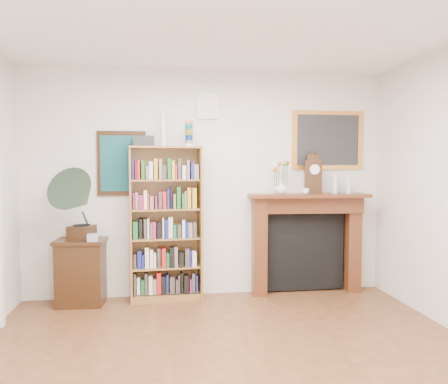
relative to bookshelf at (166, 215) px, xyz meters
name	(u,v)px	position (x,y,z in m)	size (l,w,h in m)	color
room	(245,199)	(0.53, -2.33, 0.36)	(4.51, 5.01, 2.81)	#4B2B16
teal_poster	(122,163)	(-0.52, 0.15, 0.62)	(0.58, 0.04, 0.78)	black
small_picture	(208,107)	(0.53, 0.15, 1.32)	(0.26, 0.04, 0.30)	white
gilt_painting	(328,140)	(2.08, 0.15, 0.92)	(0.95, 0.04, 0.75)	gold
bookshelf	(166,215)	(0.00, 0.00, 0.00)	(0.87, 0.35, 2.13)	brown
side_cabinet	(81,272)	(-0.99, -0.05, -0.65)	(0.56, 0.41, 0.77)	black
fireplace	(306,234)	(1.77, 0.06, -0.28)	(1.52, 0.44, 1.27)	#452410
gramophone	(79,200)	(-0.98, -0.16, 0.21)	(0.68, 0.76, 0.84)	black
cd_stack	(92,237)	(-0.83, -0.17, -0.23)	(0.12, 0.12, 0.08)	#B7B8C4
mantel_clock	(313,175)	(1.84, 0.03, 0.47)	(0.23, 0.16, 0.49)	black
flower_vase	(281,188)	(1.42, 0.01, 0.31)	(0.15, 0.15, 0.15)	white
teacup	(306,191)	(1.71, -0.09, 0.27)	(0.09, 0.09, 0.07)	silver
bottle_left	(335,184)	(2.13, 0.03, 0.36)	(0.07, 0.07, 0.24)	silver
bottle_right	(348,185)	(2.30, -0.01, 0.34)	(0.06, 0.06, 0.20)	silver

